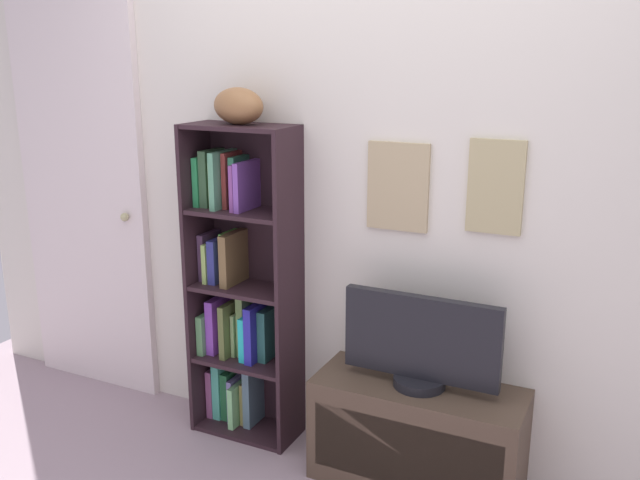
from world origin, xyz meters
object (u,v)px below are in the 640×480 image
bookshelf (239,292)px  football (238,106)px  tv_stand (417,435)px  door (84,202)px  television (421,343)px

bookshelf → football: football is taller
bookshelf → tv_stand: bookshelf is taller
bookshelf → door: size_ratio=0.73×
tv_stand → football: bearing=176.5°
bookshelf → door: bearing=176.0°
tv_stand → door: (-1.96, 0.16, 0.81)m
door → television: bearing=-4.6°
tv_stand → television: size_ratio=1.34×
tv_stand → television: television is taller
bookshelf → football: size_ratio=5.38×
bookshelf → tv_stand: (0.94, -0.09, -0.48)m
football → television: (0.89, -0.05, -0.94)m
tv_stand → door: bearing=175.4°
television → door: (-1.96, 0.16, 0.38)m
bookshelf → television: size_ratio=2.28×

